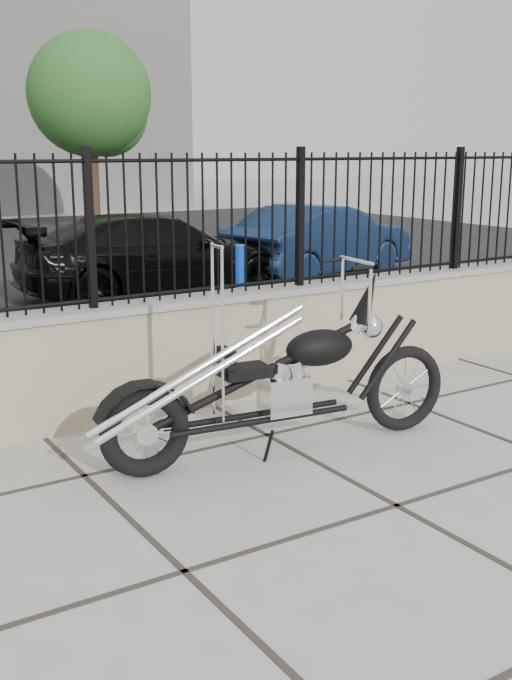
% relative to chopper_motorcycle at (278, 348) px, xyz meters
% --- Properties ---
extents(ground_plane, '(90.00, 90.00, 0.00)m').
position_rel_chopper_motorcycle_xyz_m(ground_plane, '(0.14, -1.15, -0.80)').
color(ground_plane, '#99968E').
rests_on(ground_plane, ground).
extents(retaining_wall, '(14.00, 0.36, 0.96)m').
position_rel_chopper_motorcycle_xyz_m(retaining_wall, '(0.14, 1.35, -0.32)').
color(retaining_wall, gray).
rests_on(retaining_wall, ground_plane).
extents(iron_fence, '(14.00, 0.08, 1.20)m').
position_rel_chopper_motorcycle_xyz_m(iron_fence, '(0.14, 1.35, 0.76)').
color(iron_fence, black).
rests_on(iron_fence, retaining_wall).
extents(chopper_motorcycle, '(2.70, 0.78, 1.60)m').
position_rel_chopper_motorcycle_xyz_m(chopper_motorcycle, '(0.00, 0.00, 0.00)').
color(chopper_motorcycle, black).
rests_on(chopper_motorcycle, ground_plane).
extents(car_black, '(4.36, 1.96, 1.24)m').
position_rel_chopper_motorcycle_xyz_m(car_black, '(2.10, 6.45, -0.18)').
color(car_black, black).
rests_on(car_black, parking_lot).
extents(car_blue, '(4.02, 2.28, 1.25)m').
position_rel_chopper_motorcycle_xyz_m(car_blue, '(5.28, 6.53, -0.17)').
color(car_blue, '#11213F').
rests_on(car_blue, parking_lot).
extents(bollard_b, '(0.17, 0.17, 1.10)m').
position_rel_chopper_motorcycle_xyz_m(bollard_b, '(1.68, 3.30, -0.25)').
color(bollard_b, '#0E29D5').
rests_on(bollard_b, ground_plane).
extents(tree_right, '(3.09, 3.09, 5.22)m').
position_rel_chopper_motorcycle_xyz_m(tree_right, '(4.48, 15.25, 2.85)').
color(tree_right, '#382619').
rests_on(tree_right, ground_plane).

